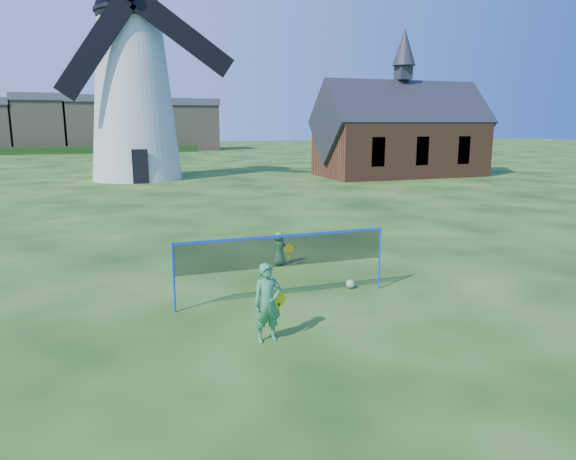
% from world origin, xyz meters
% --- Properties ---
extents(ground, '(220.00, 220.00, 0.00)m').
position_xyz_m(ground, '(0.00, 0.00, 0.00)').
color(ground, black).
rests_on(ground, ground).
extents(windmill, '(13.71, 6.37, 19.14)m').
position_xyz_m(windmill, '(-1.65, 28.80, 6.70)').
color(windmill, silver).
rests_on(windmill, ground).
extents(chapel, '(13.04, 6.32, 11.03)m').
position_xyz_m(chapel, '(18.00, 24.82, 3.10)').
color(chapel, brown).
rests_on(chapel, ground).
extents(badminton_net, '(5.05, 0.05, 1.55)m').
position_xyz_m(badminton_net, '(-0.15, -0.20, 1.14)').
color(badminton_net, blue).
rests_on(badminton_net, ground).
extents(player_girl, '(0.70, 0.38, 1.50)m').
position_xyz_m(player_girl, '(-1.20, -2.33, 0.75)').
color(player_girl, '#399055').
rests_on(player_girl, ground).
extents(player_boy, '(0.62, 0.42, 0.99)m').
position_xyz_m(player_boy, '(0.70, 2.69, 0.49)').
color(player_boy, '#3F8340').
rests_on(player_boy, ground).
extents(play_ball, '(0.22, 0.22, 0.22)m').
position_xyz_m(play_ball, '(1.69, 0.05, 0.11)').
color(play_ball, green).
rests_on(play_ball, ground).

